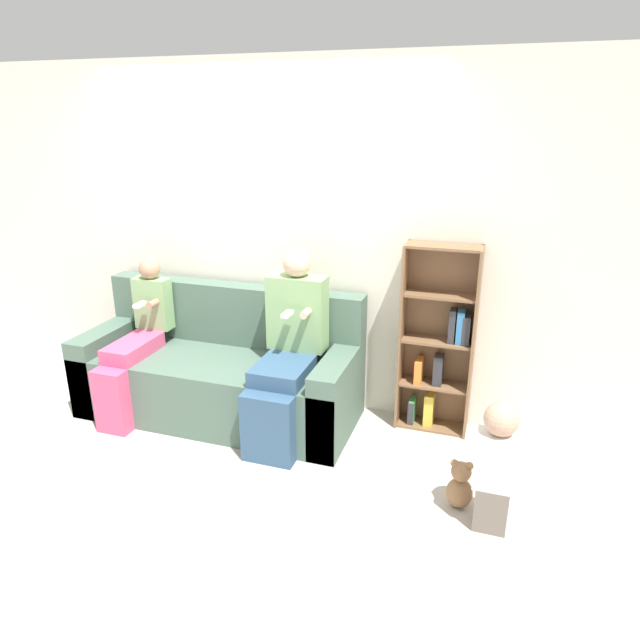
{
  "coord_description": "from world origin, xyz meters",
  "views": [
    {
      "loc": [
        1.72,
        -2.96,
        2.16
      ],
      "look_at": [
        0.56,
        0.54,
        0.83
      ],
      "focal_mm": 32.0,
      "sensor_mm": 36.0,
      "label": 1
    }
  ],
  "objects": [
    {
      "name": "child_seated",
      "position": [
        -0.82,
        0.33,
        0.57
      ],
      "size": [
        0.28,
        0.74,
        1.14
      ],
      "color": "#DB4C75",
      "rests_on": "ground_plane"
    },
    {
      "name": "back_wall",
      "position": [
        0.0,
        0.93,
        1.27
      ],
      "size": [
        10.0,
        0.06,
        2.55
      ],
      "color": "silver",
      "rests_on": "ground_plane"
    },
    {
      "name": "toddler_standing",
      "position": [
        1.8,
        -0.21,
        0.41
      ],
      "size": [
        0.22,
        0.18,
        0.77
      ],
      "color": "#70665B",
      "rests_on": "ground_plane"
    },
    {
      "name": "bookshelf",
      "position": [
        1.34,
        0.81,
        0.63
      ],
      "size": [
        0.51,
        0.22,
        1.35
      ],
      "color": "brown",
      "rests_on": "ground_plane"
    },
    {
      "name": "ground_plane",
      "position": [
        0.0,
        0.0,
        0.0
      ],
      "size": [
        14.0,
        14.0,
        0.0
      ],
      "primitive_type": "plane",
      "color": "#BCB2A8"
    },
    {
      "name": "adult_seated",
      "position": [
        0.38,
        0.38,
        0.68
      ],
      "size": [
        0.41,
        0.73,
        1.31
      ],
      "color": "#335170",
      "rests_on": "ground_plane"
    },
    {
      "name": "teddy_bear",
      "position": [
        1.62,
        -0.08,
        0.14
      ],
      "size": [
        0.15,
        0.13,
        0.31
      ],
      "color": "#936B47",
      "rests_on": "ground_plane"
    },
    {
      "name": "couch",
      "position": [
        -0.22,
        0.5,
        0.32
      ],
      "size": [
        2.07,
        0.8,
        0.94
      ],
      "color": "#4C6656",
      "rests_on": "ground_plane"
    }
  ]
}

